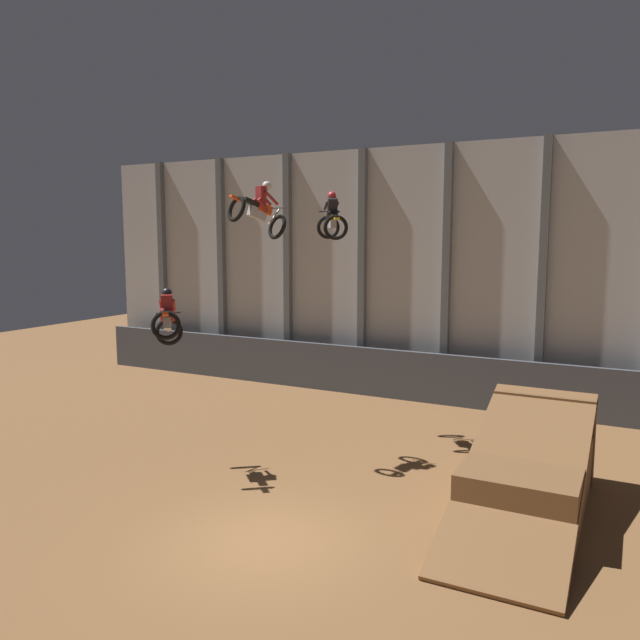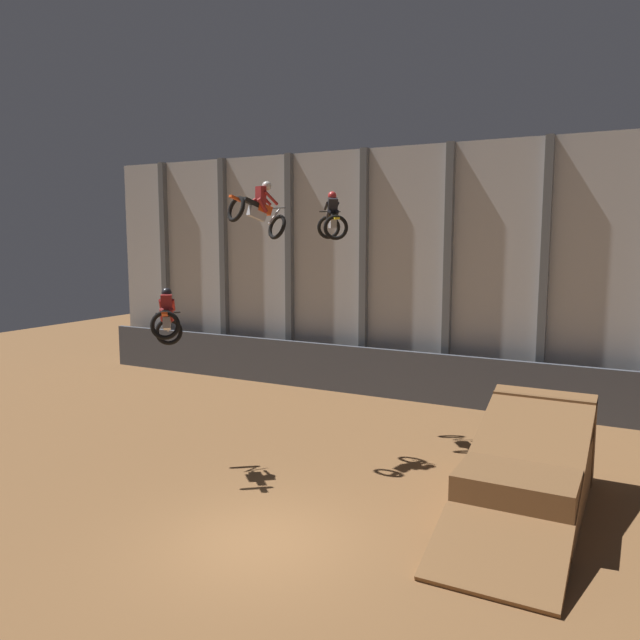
# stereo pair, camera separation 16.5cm
# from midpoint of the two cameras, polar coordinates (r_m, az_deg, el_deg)

# --- Properties ---
(ground_plane) EXTENTS (60.00, 60.00, 0.00)m
(ground_plane) POSITION_cam_midpoint_polar(r_m,az_deg,el_deg) (13.25, -5.08, -19.55)
(ground_plane) COLOR brown
(arena_back_wall) EXTENTS (32.00, 0.40, 9.45)m
(arena_back_wall) POSITION_cam_midpoint_polar(r_m,az_deg,el_deg) (23.63, 11.91, 4.20)
(arena_back_wall) COLOR silver
(arena_back_wall) RESTS_ON ground_plane
(lower_barrier) EXTENTS (31.36, 0.20, 1.86)m
(lower_barrier) POSITION_cam_midpoint_polar(r_m,az_deg,el_deg) (23.18, 10.96, -5.32)
(lower_barrier) COLOR #474C56
(lower_barrier) RESTS_ON ground_plane
(dirt_ramp) EXTENTS (2.43, 6.48, 2.31)m
(dirt_ramp) POSITION_cam_midpoint_polar(r_m,az_deg,el_deg) (15.31, 18.87, -12.99)
(dirt_ramp) COLOR brown
(dirt_ramp) RESTS_ON ground_plane
(rider_bike_left_air) EXTENTS (1.59, 1.75, 1.61)m
(rider_bike_left_air) POSITION_cam_midpoint_polar(r_m,az_deg,el_deg) (16.54, -13.55, 0.03)
(rider_bike_left_air) COLOR black
(rider_bike_center_air) EXTENTS (1.32, 1.82, 1.64)m
(rider_bike_center_air) POSITION_cam_midpoint_polar(r_m,az_deg,el_deg) (17.36, -5.33, 9.98)
(rider_bike_center_air) COLOR black
(rider_bike_right_air) EXTENTS (1.48, 1.68, 1.45)m
(rider_bike_right_air) POSITION_cam_midpoint_polar(r_m,az_deg,el_deg) (19.01, 1.38, 9.15)
(rider_bike_right_air) COLOR black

